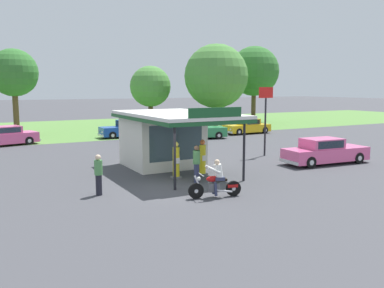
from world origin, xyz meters
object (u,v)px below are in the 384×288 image
(featured_classic_sedan, at_px, (325,152))
(parked_car_back_row_centre_left, at_px, (128,129))
(parked_car_back_row_right, at_px, (247,127))
(roadside_pole_sign, at_px, (266,109))
(parked_car_back_row_left, at_px, (196,131))
(bystander_standing_back_lot, at_px, (99,174))
(parked_car_back_row_far_right, at_px, (2,137))
(bystander_admiring_sedan, at_px, (197,163))
(gas_pump_nearside, at_px, (176,162))
(gas_pump_offside, at_px, (202,159))
(motorcycle_with_rider, at_px, (216,182))

(featured_classic_sedan, relative_size, parked_car_back_row_centre_left, 1.10)
(parked_car_back_row_right, distance_m, roadside_pole_sign, 13.54)
(parked_car_back_row_left, height_order, bystander_standing_back_lot, bystander_standing_back_lot)
(parked_car_back_row_left, bearing_deg, parked_car_back_row_far_right, 167.96)
(roadside_pole_sign, bearing_deg, bystander_admiring_sedan, -149.08)
(gas_pump_nearside, bearing_deg, roadside_pole_sign, 22.32)
(gas_pump_nearside, distance_m, featured_classic_sedan, 9.55)
(gas_pump_nearside, bearing_deg, gas_pump_offside, 0.00)
(gas_pump_offside, height_order, bystander_admiring_sedan, gas_pump_offside)
(bystander_admiring_sedan, height_order, bystander_standing_back_lot, bystander_admiring_sedan)
(featured_classic_sedan, relative_size, parked_car_back_row_far_right, 0.99)
(featured_classic_sedan, distance_m, parked_car_back_row_far_right, 23.86)
(featured_classic_sedan, relative_size, roadside_pole_sign, 1.24)
(parked_car_back_row_left, relative_size, bystander_admiring_sedan, 3.10)
(bystander_admiring_sedan, bearing_deg, parked_car_back_row_left, 60.99)
(parked_car_back_row_centre_left, height_order, roadside_pole_sign, roadside_pole_sign)
(gas_pump_nearside, distance_m, parked_car_back_row_far_right, 18.13)
(motorcycle_with_rider, bearing_deg, gas_pump_offside, 67.42)
(motorcycle_with_rider, height_order, parked_car_back_row_right, motorcycle_with_rider)
(featured_classic_sedan, height_order, bystander_standing_back_lot, bystander_standing_back_lot)
(gas_pump_offside, distance_m, bystander_standing_back_lot, 5.95)
(gas_pump_nearside, xyz_separation_m, gas_pump_offside, (1.51, 0.00, 0.01))
(parked_car_back_row_centre_left, bearing_deg, bystander_admiring_sedan, -99.87)
(featured_classic_sedan, height_order, parked_car_back_row_left, parked_car_back_row_left)
(gas_pump_offside, relative_size, motorcycle_with_rider, 0.84)
(parked_car_back_row_left, distance_m, bystander_admiring_sedan, 16.93)
(gas_pump_nearside, distance_m, bystander_admiring_sedan, 1.36)
(parked_car_back_row_centre_left, bearing_deg, parked_car_back_row_right, -14.16)
(gas_pump_nearside, bearing_deg, parked_car_back_row_left, 57.38)
(roadside_pole_sign, bearing_deg, parked_car_back_row_left, 87.37)
(gas_pump_nearside, relative_size, parked_car_back_row_centre_left, 0.36)
(parked_car_back_row_far_right, bearing_deg, parked_car_back_row_centre_left, 4.40)
(featured_classic_sedan, xyz_separation_m, bystander_standing_back_lot, (-13.81, -0.76, 0.22))
(featured_classic_sedan, height_order, parked_car_back_row_far_right, featured_classic_sedan)
(parked_car_back_row_far_right, relative_size, bystander_admiring_sedan, 3.20)
(gas_pump_offside, height_order, parked_car_back_row_left, gas_pump_offside)
(gas_pump_offside, relative_size, parked_car_back_row_centre_left, 0.36)
(gas_pump_nearside, relative_size, bystander_admiring_sedan, 1.03)
(parked_car_back_row_left, bearing_deg, motorcycle_with_rider, -116.70)
(gas_pump_offside, xyz_separation_m, motorcycle_with_rider, (-1.66, -4.00, -0.19))
(gas_pump_offside, relative_size, roadside_pole_sign, 0.41)
(gas_pump_offside, bearing_deg, bystander_admiring_sedan, -129.68)
(motorcycle_with_rider, height_order, parked_car_back_row_centre_left, motorcycle_with_rider)
(roadside_pole_sign, bearing_deg, bystander_standing_back_lot, -159.18)
(gas_pump_nearside, distance_m, gas_pump_offside, 1.51)
(parked_car_back_row_right, height_order, roadside_pole_sign, roadside_pole_sign)
(parked_car_back_row_left, distance_m, bystander_standing_back_lot, 19.74)
(bystander_admiring_sedan, xyz_separation_m, roadside_pole_sign, (7.74, 4.64, 2.15))
(parked_car_back_row_far_right, height_order, bystander_admiring_sedan, bystander_admiring_sedan)
(gas_pump_offside, relative_size, parked_car_back_row_right, 0.38)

